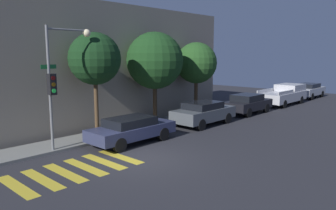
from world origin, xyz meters
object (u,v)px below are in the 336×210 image
pickup_truck (284,94)px  sedan_tail_of_row (309,90)px  sedan_middle (204,112)px  tree_near_corner (95,59)px  tree_midblock (155,61)px  traffic_light_pole (60,72)px  sedan_far_end (248,103)px  tree_far_end (196,63)px  sedan_near_corner (132,129)px

pickup_truck → sedan_tail_of_row: bearing=-0.0°
sedan_middle → pickup_truck: 11.58m
tree_near_corner → tree_midblock: bearing=0.0°
pickup_truck → tree_near_corner: bearing=173.0°
tree_midblock → sedan_middle: bearing=-47.1°
traffic_light_pole → tree_midblock: size_ratio=0.98×
sedan_far_end → tree_far_end: tree_far_end is taller
tree_near_corner → tree_far_end: (8.30, 0.00, -0.37)m
tree_near_corner → sedan_far_end: bearing=-10.7°
sedan_near_corner → sedan_middle: size_ratio=1.02×
sedan_middle → tree_midblock: tree_midblock is taller
traffic_light_pole → tree_far_end: 10.79m
sedan_near_corner → sedan_far_end: (11.14, -0.00, 0.05)m
tree_near_corner → sedan_middle: bearing=-19.2°
sedan_middle → tree_midblock: size_ratio=0.77×
sedan_far_end → tree_midblock: (-7.37, 2.19, 3.17)m
tree_far_end → tree_near_corner: bearing=-180.0°
traffic_light_pole → sedan_middle: traffic_light_pole is taller
traffic_light_pole → tree_near_corner: bearing=20.5°
sedan_near_corner → sedan_tail_of_row: bearing=0.0°
pickup_truck → tree_midblock: bearing=170.9°
sedan_middle → tree_far_end: 4.17m
sedan_near_corner → tree_far_end: (7.80, 2.19, 3.00)m
sedan_tail_of_row → traffic_light_pole: bearing=177.2°
sedan_near_corner → tree_far_end: tree_far_end is taller
sedan_far_end → sedan_tail_of_row: size_ratio=0.95×
pickup_truck → sedan_tail_of_row: 5.79m
sedan_tail_of_row → tree_midblock: 19.77m
sedan_middle → sedan_far_end: size_ratio=1.02×
tree_midblock → tree_far_end: (4.03, 0.00, -0.22)m
pickup_truck → tree_far_end: 10.23m
sedan_near_corner → pickup_truck: size_ratio=0.80×
traffic_light_pole → tree_midblock: 6.79m
pickup_truck → tree_far_end: size_ratio=1.09×
traffic_light_pole → sedan_tail_of_row: 26.30m
tree_midblock → pickup_truck: bearing=-9.1°
sedan_far_end → tree_midblock: tree_midblock is taller
traffic_light_pole → tree_far_end: size_ratio=1.08×
sedan_near_corner → sedan_tail_of_row: (23.17, 0.00, 0.07)m
sedan_tail_of_row → tree_far_end: 15.79m
sedan_near_corner → tree_midblock: bearing=30.1°
tree_near_corner → tree_far_end: 8.30m
sedan_far_end → tree_near_corner: 12.29m
sedan_far_end → tree_far_end: bearing=146.7°
sedan_far_end → pickup_truck: 6.25m
pickup_truck → tree_midblock: size_ratio=0.99×
sedan_far_end → traffic_light_pole: bearing=174.8°
sedan_middle → sedan_tail_of_row: (17.37, 0.00, 0.00)m
tree_far_end → tree_midblock: bearing=180.0°
sedan_near_corner → sedan_tail_of_row: size_ratio=1.00×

